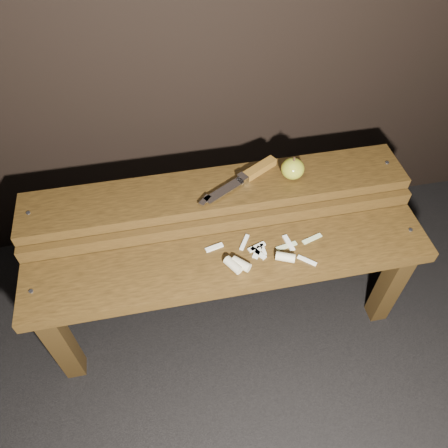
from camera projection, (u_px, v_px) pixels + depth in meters
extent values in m
plane|color=black|center=(227.00, 314.00, 1.61)|extent=(60.00, 60.00, 0.00)
cube|color=black|center=(62.00, 344.00, 1.34)|extent=(0.06, 0.06, 0.38)
cube|color=black|center=(390.00, 285.00, 1.47)|extent=(0.06, 0.06, 0.38)
cube|color=#39250D|center=(231.00, 263.00, 1.28)|extent=(1.20, 0.20, 0.04)
cylinder|color=slate|center=(31.00, 291.00, 1.19)|extent=(0.01, 0.01, 0.00)
cylinder|color=slate|center=(411.00, 230.00, 1.33)|extent=(0.01, 0.01, 0.00)
cube|color=black|center=(62.00, 258.00, 1.50)|extent=(0.06, 0.06, 0.46)
cube|color=black|center=(358.00, 213.00, 1.63)|extent=(0.06, 0.06, 0.46)
cube|color=#39250D|center=(224.00, 225.00, 1.32)|extent=(1.20, 0.02, 0.05)
cube|color=#39250D|center=(217.00, 191.00, 1.36)|extent=(1.20, 0.18, 0.04)
cylinder|color=slate|center=(28.00, 213.00, 1.27)|extent=(0.01, 0.01, 0.00)
cylinder|color=slate|center=(387.00, 163.00, 1.41)|extent=(0.01, 0.01, 0.00)
ellipsoid|color=olive|center=(293.00, 169.00, 1.35)|extent=(0.07, 0.07, 0.07)
cylinder|color=#382314|center=(294.00, 159.00, 1.32)|extent=(0.01, 0.01, 0.01)
cube|color=brown|center=(260.00, 169.00, 1.38)|extent=(0.12, 0.09, 0.02)
cube|color=silver|center=(243.00, 179.00, 1.34)|extent=(0.04, 0.04, 0.03)
cube|color=silver|center=(224.00, 191.00, 1.31)|extent=(0.13, 0.09, 0.00)
cube|color=silver|center=(205.00, 200.00, 1.29)|extent=(0.04, 0.05, 0.00)
cube|color=beige|center=(307.00, 260.00, 1.26)|extent=(0.05, 0.05, 0.01)
cube|color=beige|center=(214.00, 247.00, 1.29)|extent=(0.06, 0.03, 0.01)
cube|color=beige|center=(244.00, 242.00, 1.30)|extent=(0.04, 0.06, 0.01)
cube|color=beige|center=(257.00, 252.00, 1.27)|extent=(0.04, 0.05, 0.01)
cube|color=beige|center=(257.00, 247.00, 1.29)|extent=(0.06, 0.03, 0.01)
cube|color=beige|center=(263.00, 249.00, 1.28)|extent=(0.01, 0.04, 0.01)
cube|color=beige|center=(258.00, 253.00, 1.27)|extent=(0.04, 0.05, 0.01)
cube|color=beige|center=(289.00, 243.00, 1.30)|extent=(0.02, 0.06, 0.01)
cylinder|color=#C9BB8C|center=(241.00, 264.00, 1.24)|extent=(0.06, 0.06, 0.03)
cylinder|color=#C9BB8C|center=(285.00, 257.00, 1.25)|extent=(0.06, 0.05, 0.03)
cylinder|color=#C9BB8C|center=(233.00, 265.00, 1.23)|extent=(0.05, 0.06, 0.03)
cube|color=#BCC988|center=(286.00, 246.00, 1.29)|extent=(0.07, 0.03, 0.00)
cube|color=#BCC988|center=(312.00, 239.00, 1.31)|extent=(0.07, 0.03, 0.00)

